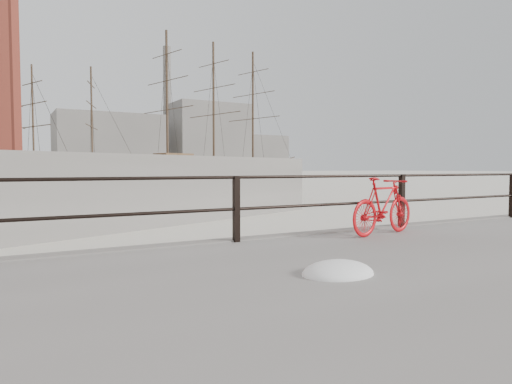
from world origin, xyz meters
name	(u,v)px	position (x,y,z in m)	size (l,w,h in m)	color
ground	(505,232)	(0.00, 0.00, 0.00)	(400.00, 400.00, 0.00)	white
guardrail	(512,195)	(0.00, -0.15, 0.85)	(28.00, 0.10, 1.00)	black
bicycle	(383,206)	(-4.51, -0.69, 0.83)	(1.61, 0.24, 0.97)	red
barque_black	(214,175)	(32.08, 88.07, 0.00)	(54.09, 17.70, 31.02)	black
schooner_mid	(55,176)	(-1.54, 82.22, 0.00)	(28.54, 12.07, 20.56)	silver
industrial_west	(110,144)	(20.00, 140.00, 9.00)	(32.00, 18.00, 18.00)	gray
industrial_mid	(207,139)	(55.00, 145.00, 12.00)	(26.00, 20.00, 24.00)	gray
industrial_east	(256,154)	(78.00, 150.00, 7.00)	(20.00, 16.00, 14.00)	gray
smokestack	(167,110)	(42.00, 150.00, 22.00)	(2.80, 2.80, 44.00)	gray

